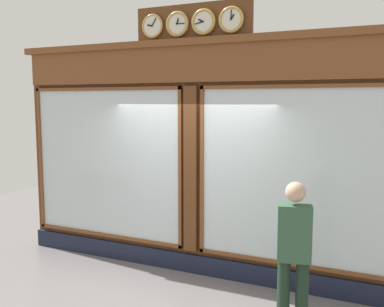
% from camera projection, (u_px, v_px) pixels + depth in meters
% --- Properties ---
extents(shop_facade, '(6.09, 0.42, 3.90)m').
position_uv_depth(shop_facade, '(196.00, 157.00, 6.38)').
color(shop_facade, '#5B3319').
rests_on(shop_facade, ground_plane).
extents(pedestrian, '(0.40, 0.30, 1.69)m').
position_uv_depth(pedestrian, '(294.00, 251.00, 4.69)').
color(pedestrian, '#1C2F21').
rests_on(pedestrian, ground_plane).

